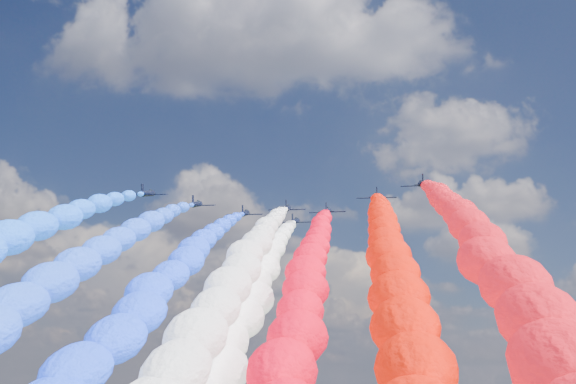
# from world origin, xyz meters

# --- Properties ---
(jet_0) EXTENTS (8.47, 11.43, 5.37)m
(jet_0) POSITION_xyz_m (-27.98, -5.19, 88.70)
(jet_0) COLOR black
(trail_0) EXTENTS (6.53, 96.36, 44.93)m
(trail_0) POSITION_xyz_m (-27.98, -54.58, 68.22)
(trail_0) COLOR #1A5EFE
(jet_1) EXTENTS (8.67, 11.58, 5.37)m
(jet_1) POSITION_xyz_m (-20.12, 4.66, 88.70)
(jet_1) COLOR black
(trail_1) EXTENTS (6.53, 96.36, 44.93)m
(trail_1) POSITION_xyz_m (-20.12, -44.73, 68.22)
(trail_1) COLOR blue
(jet_2) EXTENTS (8.51, 11.46, 5.37)m
(jet_2) POSITION_xyz_m (-11.01, 14.19, 88.70)
(jet_2) COLOR black
(trail_2) EXTENTS (6.53, 96.36, 44.93)m
(trail_2) POSITION_xyz_m (-11.01, -35.20, 68.22)
(trail_2) COLOR #1C43FF
(jet_3) EXTENTS (8.62, 11.54, 5.37)m
(jet_3) POSITION_xyz_m (-0.85, 10.59, 88.70)
(jet_3) COLOR black
(trail_3) EXTENTS (6.53, 96.36, 44.93)m
(trail_3) POSITION_xyz_m (-0.85, -38.80, 68.22)
(trail_3) COLOR silver
(jet_4) EXTENTS (8.88, 11.72, 5.37)m
(jet_4) POSITION_xyz_m (-0.36, 23.59, 88.70)
(jet_4) COLOR black
(trail_4) EXTENTS (6.53, 96.36, 44.93)m
(trail_4) POSITION_xyz_m (-0.36, -25.80, 68.22)
(trail_4) COLOR white
(jet_5) EXTENTS (8.61, 11.53, 5.37)m
(jet_5) POSITION_xyz_m (8.02, 13.79, 88.70)
(jet_5) COLOR black
(trail_5) EXTENTS (6.53, 96.36, 44.93)m
(trail_5) POSITION_xyz_m (8.02, -35.61, 68.22)
(trail_5) COLOR #F3041E
(jet_6) EXTENTS (8.37, 11.36, 5.37)m
(jet_6) POSITION_xyz_m (18.70, 2.24, 88.70)
(jet_6) COLOR black
(trail_6) EXTENTS (6.53, 96.36, 44.93)m
(trail_6) POSITION_xyz_m (18.70, -47.15, 68.22)
(trail_6) COLOR red
(jet_7) EXTENTS (8.55, 11.49, 5.37)m
(jet_7) POSITION_xyz_m (27.44, -6.18, 88.70)
(jet_7) COLOR black
(trail_7) EXTENTS (6.53, 96.36, 44.93)m
(trail_7) POSITION_xyz_m (27.44, -55.57, 68.22)
(trail_7) COLOR red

